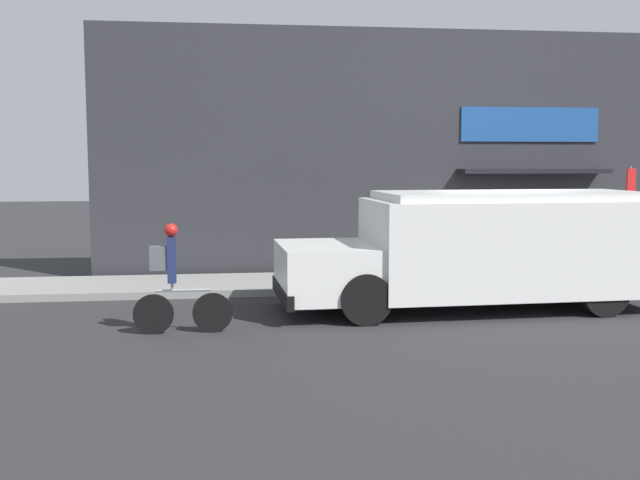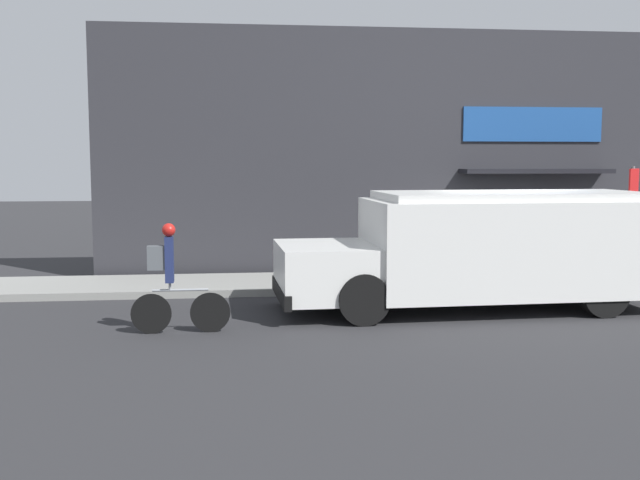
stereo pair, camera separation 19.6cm
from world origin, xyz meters
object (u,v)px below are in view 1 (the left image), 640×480
Objects in this scene: school_bus at (486,247)px; cyclist at (174,280)px; stop_sign_post at (629,203)px; trash_bin at (544,255)px.

school_bus is 5.44m from cyclist.
trash_bin is at bearing 147.87° from stop_sign_post.
cyclist is at bearing -168.63° from school_bus.
school_bus is at bearing 13.26° from cyclist.
cyclist reaches higher than trash_bin.
stop_sign_post is 2.07m from trash_bin.
cyclist is 8.83m from trash_bin.
school_bus is at bearing -128.57° from trash_bin.
stop_sign_post is at bearing 26.96° from school_bus.
cyclist is 9.79m from stop_sign_post.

